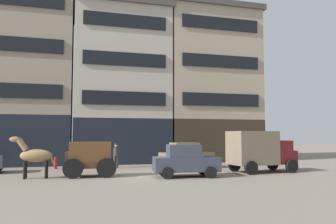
{
  "coord_description": "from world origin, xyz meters",
  "views": [
    {
      "loc": [
        -4.03,
        -19.25,
        2.41
      ],
      "look_at": [
        1.83,
        2.17,
        3.91
      ],
      "focal_mm": 35.61,
      "sensor_mm": 36.0,
      "label": 1
    }
  ],
  "objects_px": {
    "cargo_wagon": "(89,157)",
    "sedan_dark": "(185,161)",
    "sedan_parked_curb": "(186,155)",
    "fire_hydrant_curbside": "(55,163)",
    "draft_horse": "(34,155)",
    "pedestrian_officer": "(116,154)",
    "delivery_truck_near": "(260,150)"
  },
  "relations": [
    {
      "from": "draft_horse",
      "to": "sedan_parked_curb",
      "type": "relative_size",
      "value": 0.61
    },
    {
      "from": "sedan_parked_curb",
      "to": "fire_hydrant_curbside",
      "type": "xyz_separation_m",
      "value": [
        -8.98,
        1.95,
        -0.49
      ]
    },
    {
      "from": "sedan_dark",
      "to": "pedestrian_officer",
      "type": "height_order",
      "value": "sedan_dark"
    },
    {
      "from": "sedan_parked_curb",
      "to": "draft_horse",
      "type": "bearing_deg",
      "value": -162.49
    },
    {
      "from": "sedan_parked_curb",
      "to": "fire_hydrant_curbside",
      "type": "height_order",
      "value": "sedan_parked_curb"
    },
    {
      "from": "delivery_truck_near",
      "to": "pedestrian_officer",
      "type": "height_order",
      "value": "delivery_truck_near"
    },
    {
      "from": "cargo_wagon",
      "to": "delivery_truck_near",
      "type": "xyz_separation_m",
      "value": [
        10.65,
        -0.55,
        0.28
      ]
    },
    {
      "from": "pedestrian_officer",
      "to": "fire_hydrant_curbside",
      "type": "distance_m",
      "value": 4.22
    },
    {
      "from": "cargo_wagon",
      "to": "draft_horse",
      "type": "relative_size",
      "value": 1.27
    },
    {
      "from": "pedestrian_officer",
      "to": "sedan_parked_curb",
      "type": "bearing_deg",
      "value": -17.71
    },
    {
      "from": "pedestrian_officer",
      "to": "fire_hydrant_curbside",
      "type": "bearing_deg",
      "value": 174.27
    },
    {
      "from": "cargo_wagon",
      "to": "draft_horse",
      "type": "bearing_deg",
      "value": 179.95
    },
    {
      "from": "pedestrian_officer",
      "to": "draft_horse",
      "type": "bearing_deg",
      "value": -137.16
    },
    {
      "from": "delivery_truck_near",
      "to": "cargo_wagon",
      "type": "bearing_deg",
      "value": 177.05
    },
    {
      "from": "cargo_wagon",
      "to": "pedestrian_officer",
      "type": "height_order",
      "value": "cargo_wagon"
    },
    {
      "from": "sedan_dark",
      "to": "sedan_parked_curb",
      "type": "xyz_separation_m",
      "value": [
        1.54,
        4.56,
        0.0
      ]
    },
    {
      "from": "sedan_parked_curb",
      "to": "pedestrian_officer",
      "type": "distance_m",
      "value": 5.05
    },
    {
      "from": "draft_horse",
      "to": "delivery_truck_near",
      "type": "distance_m",
      "value": 13.61
    },
    {
      "from": "draft_horse",
      "to": "pedestrian_officer",
      "type": "height_order",
      "value": "draft_horse"
    },
    {
      "from": "sedan_parked_curb",
      "to": "cargo_wagon",
      "type": "bearing_deg",
      "value": -155.69
    },
    {
      "from": "delivery_truck_near",
      "to": "fire_hydrant_curbside",
      "type": "xyz_separation_m",
      "value": [
        -12.78,
        5.6,
        -1.0
      ]
    },
    {
      "from": "cargo_wagon",
      "to": "delivery_truck_near",
      "type": "height_order",
      "value": "delivery_truck_near"
    },
    {
      "from": "sedan_dark",
      "to": "sedan_parked_curb",
      "type": "distance_m",
      "value": 4.82
    },
    {
      "from": "draft_horse",
      "to": "pedestrian_officer",
      "type": "relative_size",
      "value": 1.31
    },
    {
      "from": "sedan_dark",
      "to": "pedestrian_officer",
      "type": "bearing_deg",
      "value": 118.18
    },
    {
      "from": "sedan_dark",
      "to": "pedestrian_officer",
      "type": "distance_m",
      "value": 6.92
    },
    {
      "from": "sedan_dark",
      "to": "fire_hydrant_curbside",
      "type": "xyz_separation_m",
      "value": [
        -7.43,
        6.52,
        -0.49
      ]
    },
    {
      "from": "draft_horse",
      "to": "sedan_parked_curb",
      "type": "bearing_deg",
      "value": 17.51
    },
    {
      "from": "pedestrian_officer",
      "to": "sedan_dark",
      "type": "bearing_deg",
      "value": -61.82
    },
    {
      "from": "draft_horse",
      "to": "fire_hydrant_curbside",
      "type": "xyz_separation_m",
      "value": [
        0.82,
        5.05,
        -0.84
      ]
    },
    {
      "from": "cargo_wagon",
      "to": "sedan_dark",
      "type": "bearing_deg",
      "value": -15.46
    },
    {
      "from": "pedestrian_officer",
      "to": "fire_hydrant_curbside",
      "type": "relative_size",
      "value": 2.16
    }
  ]
}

